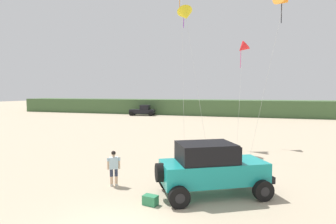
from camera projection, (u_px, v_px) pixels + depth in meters
dune_ridge at (230, 108)px, 52.66m from camera, size 90.00×6.42×2.91m
jeep at (212, 167)px, 11.89m from camera, size 4.99×4.19×2.26m
person_watching at (114, 166)px, 13.08m from camera, size 0.55×0.44×1.67m
cooler_box at (150, 200)px, 10.91m from camera, size 0.61×0.45×0.38m
distant_pickup at (143, 111)px, 52.55m from camera, size 4.81×2.93×1.98m
kite_yellow_diamond at (186, 15)px, 21.21m from camera, size 3.29×4.09×10.91m
kite_purple_stunt at (243, 48)px, 23.02m from camera, size 1.18×3.76×8.58m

